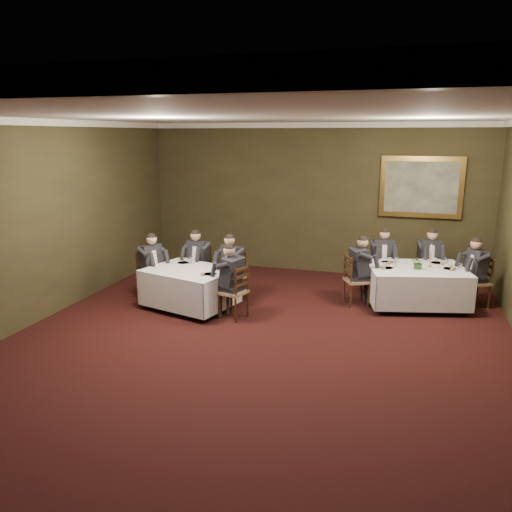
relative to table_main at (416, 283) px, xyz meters
The scene contains 28 objects.
ground 3.93m from the table_main, 127.99° to the right, with size 10.00×10.00×0.00m, color black.
ceiling 4.95m from the table_main, 127.99° to the right, with size 8.00×10.00×0.10m, color silver.
back_wall 3.34m from the table_main, 141.30° to the left, with size 8.00×0.10×3.50m, color #302C18.
left_wall 7.22m from the table_main, 154.34° to the right, with size 0.10×10.00×3.50m, color #302C18.
crown_molding 4.92m from the table_main, 127.99° to the right, with size 8.00×10.00×0.12m.
table_main is the anchor object (origin of this frame).
table_second 4.34m from the table_main, 161.21° to the right, with size 1.87×1.60×0.67m.
chair_main_backleft 1.06m from the table_main, 131.68° to the left, with size 0.55×0.54×1.00m.
diner_main_backleft 1.04m from the table_main, 131.93° to the left, with size 0.53×0.58×1.35m.
chair_main_backright 1.06m from the table_main, 76.45° to the left, with size 0.54×0.52×1.00m.
diner_main_backright 1.04m from the table_main, 76.13° to the left, with size 0.52×0.57×1.35m.
chair_main_endleft 1.16m from the table_main, 165.85° to the right, with size 0.57×0.58×1.00m.
diner_main_endleft 1.13m from the table_main, 165.97° to the right, with size 0.61×0.57×1.35m.
chair_main_endright 1.16m from the table_main, 14.16° to the left, with size 0.57×0.58×1.00m.
diner_main_endright 1.13m from the table_main, 14.03° to the left, with size 0.61×0.57×1.35m.
chair_sec_backleft 4.34m from the table_main, behind, with size 0.50×0.49×1.00m.
diner_sec_backleft 4.34m from the table_main, behind, with size 0.47×0.54×1.35m.
chair_sec_backright 3.56m from the table_main, 168.37° to the right, with size 0.57×0.56×1.00m.
diner_sec_backright 3.56m from the table_main, 168.21° to the right, with size 0.56×0.60×1.35m.
chair_sec_endright 3.55m from the table_main, 152.08° to the right, with size 0.52×0.54×1.00m.
diner_sec_endright 3.55m from the table_main, 152.21° to the right, with size 0.57×0.52×1.35m.
chair_sec_endleft 5.21m from the table_main, 167.42° to the right, with size 0.56×0.57×1.00m.
diner_sec_endleft 5.20m from the table_main, 167.35° to the right, with size 0.60×0.56×1.35m.
centerpiece 0.47m from the table_main, 83.04° to the right, with size 0.25×0.22×0.28m, color #2D5926.
candlestick 0.55m from the table_main, 27.92° to the left, with size 0.07×0.07×0.46m.
place_setting_table_main 0.68m from the table_main, 151.50° to the left, with size 0.33×0.31×0.14m.
place_setting_table_second 4.50m from the table_main, 167.94° to the right, with size 0.33×0.31×0.14m.
painting 2.49m from the table_main, 90.00° to the left, with size 1.75×0.09×1.34m.
Camera 1 is at (2.14, -6.62, 3.25)m, focal length 35.00 mm.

